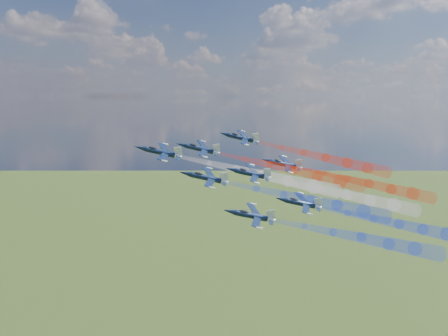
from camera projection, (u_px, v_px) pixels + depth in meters
jet_lead at (161, 152)px, 139.06m from camera, size 17.59×16.57×10.47m
trail_lead at (263, 175)px, 145.28m from camera, size 43.43×28.12×17.23m
jet_inner_left at (206, 178)px, 132.73m from camera, size 17.59×16.57×10.47m
trail_inner_left at (311, 200)px, 138.95m from camera, size 43.43×28.12×17.23m
jet_inner_right at (200, 149)px, 149.40m from camera, size 17.59×16.57×10.47m
trail_inner_right at (294, 170)px, 155.62m from camera, size 43.43×28.12×17.23m
jet_outer_left at (252, 216)px, 123.70m from camera, size 17.59×16.57×10.47m
trail_outer_left at (361, 238)px, 129.92m from camera, size 43.43×28.12×17.23m
jet_center_third at (250, 174)px, 142.27m from camera, size 17.59×16.57×10.47m
trail_center_third at (346, 195)px, 148.49m from camera, size 43.43×28.12×17.23m
jet_outer_right at (241, 138)px, 163.39m from camera, size 17.59×16.57×10.47m
trail_outer_right at (326, 158)px, 169.61m from camera, size 43.43×28.12×17.23m
jet_rear_left at (301, 203)px, 135.95m from camera, size 17.59×16.57×10.47m
trail_rear_left at (399, 224)px, 142.17m from camera, size 43.43×28.12×17.23m
jet_rear_right at (284, 164)px, 157.71m from camera, size 17.59×16.57×10.47m
trail_rear_right at (369, 184)px, 163.93m from camera, size 43.43×28.12×17.23m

